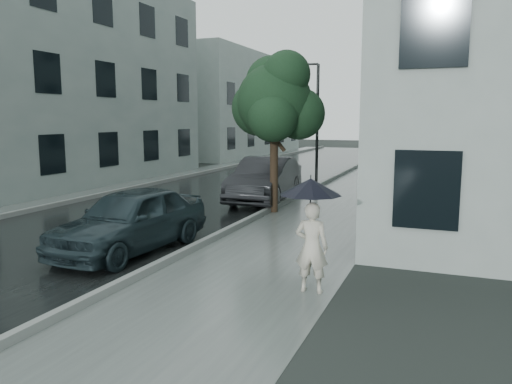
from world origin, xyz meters
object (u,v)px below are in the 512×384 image
at_px(pedestrian, 312,247).
at_px(lamp_post, 314,117).
at_px(car_near, 131,220).
at_px(street_tree, 275,101).
at_px(car_far, 265,179).

relative_size(pedestrian, lamp_post, 0.30).
bearing_deg(pedestrian, car_near, -15.54).
distance_m(pedestrian, car_near, 4.58).
relative_size(pedestrian, street_tree, 0.31).
bearing_deg(lamp_post, car_far, -105.25).
bearing_deg(pedestrian, car_far, -66.23).
bearing_deg(lamp_post, car_near, -98.46).
xyz_separation_m(street_tree, car_near, (-1.40, -5.71, -2.76)).
height_order(pedestrian, car_near, pedestrian).
distance_m(street_tree, lamp_post, 5.26).
bearing_deg(pedestrian, lamp_post, -76.48).
height_order(street_tree, lamp_post, lamp_post).
bearing_deg(car_far, pedestrian, -69.29).
height_order(street_tree, car_far, street_tree).
relative_size(street_tree, car_far, 1.05).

